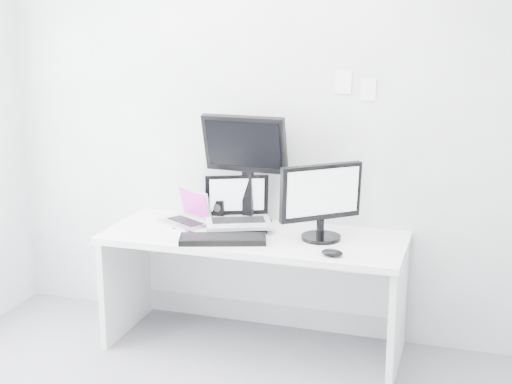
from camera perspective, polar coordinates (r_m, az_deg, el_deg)
back_wall at (r=4.48m, az=1.18°, el=5.47°), size 3.60×0.00×3.60m
desk at (r=4.41m, az=-0.17°, el=-7.95°), size 1.80×0.70×0.73m
macbook at (r=4.49m, az=-5.79°, el=-1.18°), size 0.38×0.35×0.23m
speaker at (r=4.51m, az=-2.95°, el=-1.53°), size 0.09×0.09×0.15m
dell_laptop at (r=4.35m, az=-1.42°, el=-0.94°), size 0.48×0.43×0.33m
rear_monitor at (r=4.41m, az=-0.79°, el=1.85°), size 0.53×0.22×0.71m
samsung_monitor at (r=4.16m, az=5.26°, el=-0.72°), size 0.54×0.51×0.46m
keyboard at (r=4.15m, az=-2.66°, el=-3.77°), size 0.53×0.32×0.03m
mouse at (r=3.93m, az=6.07°, el=-4.83°), size 0.13×0.09×0.04m
wall_note_0 at (r=4.33m, az=6.96°, el=8.68°), size 0.10×0.00×0.14m
wall_note_1 at (r=4.31m, az=8.92°, el=8.06°), size 0.09×0.00×0.13m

